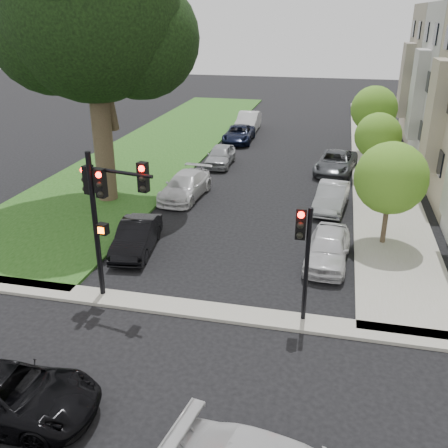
% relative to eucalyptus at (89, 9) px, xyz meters
% --- Properties ---
extents(ground, '(140.00, 140.00, 0.00)m').
position_rel_eucalyptus_xyz_m(ground, '(7.94, -11.41, -9.52)').
color(ground, black).
rests_on(ground, ground).
extents(grass_strip, '(8.00, 44.00, 0.12)m').
position_rel_eucalyptus_xyz_m(grass_strip, '(-1.06, 12.59, -9.46)').
color(grass_strip, '#194410').
rests_on(grass_strip, ground).
extents(sidewalk_right, '(3.50, 44.00, 0.12)m').
position_rel_eucalyptus_xyz_m(sidewalk_right, '(14.69, 12.59, -9.46)').
color(sidewalk_right, '#9D9A88').
rests_on(sidewalk_right, ground).
extents(sidewalk_cross, '(60.00, 1.00, 0.12)m').
position_rel_eucalyptus_xyz_m(sidewalk_cross, '(7.94, -9.41, -9.46)').
color(sidewalk_cross, '#9D9A88').
rests_on(sidewalk_cross, ground).
extents(eucalyptus, '(9.84, 8.93, 13.94)m').
position_rel_eucalyptus_xyz_m(eucalyptus, '(0.00, 0.00, 0.00)').
color(eucalyptus, '#393225').
rests_on(eucalyptus, ground).
extents(small_tree_a, '(3.03, 3.03, 4.55)m').
position_rel_eucalyptus_xyz_m(small_tree_a, '(14.14, -2.47, -6.50)').
color(small_tree_a, '#393225').
rests_on(small_tree_a, ground).
extents(small_tree_b, '(2.71, 2.71, 4.07)m').
position_rel_eucalyptus_xyz_m(small_tree_b, '(14.14, 6.81, -6.82)').
color(small_tree_b, '#393225').
rests_on(small_tree_b, ground).
extents(small_tree_c, '(3.19, 3.19, 4.78)m').
position_rel_eucalyptus_xyz_m(small_tree_c, '(14.14, 13.12, -6.34)').
color(small_tree_c, '#393225').
rests_on(small_tree_c, ground).
extents(traffic_signal_main, '(2.59, 0.69, 5.29)m').
position_rel_eucalyptus_xyz_m(traffic_signal_main, '(4.56, -9.18, -5.88)').
color(traffic_signal_main, black).
rests_on(traffic_signal_main, ground).
extents(traffic_signal_secondary, '(0.50, 0.40, 4.00)m').
position_rel_eucalyptus_xyz_m(traffic_signal_secondary, '(11.11, -9.22, -6.74)').
color(traffic_signal_secondary, black).
rests_on(traffic_signal_secondary, ground).
extents(car_cross_near, '(4.76, 2.32, 1.30)m').
position_rel_eucalyptus_xyz_m(car_cross_near, '(4.39, -15.04, -8.87)').
color(car_cross_near, black).
rests_on(car_cross_near, ground).
extents(car_parked_0, '(1.90, 4.15, 1.38)m').
position_rel_eucalyptus_xyz_m(car_parked_0, '(11.85, -4.83, -8.83)').
color(car_parked_0, silver).
rests_on(car_parked_0, ground).
extents(car_parked_1, '(1.84, 4.19, 1.34)m').
position_rel_eucalyptus_xyz_m(car_parked_1, '(11.81, 1.35, -8.85)').
color(car_parked_1, '#999BA0').
rests_on(car_parked_1, ground).
extents(car_parked_2, '(2.90, 5.07, 1.33)m').
position_rel_eucalyptus_xyz_m(car_parked_2, '(11.87, 7.95, -8.86)').
color(car_parked_2, '#3F4247').
rests_on(car_parked_2, ground).
extents(car_parked_5, '(1.91, 4.14, 1.31)m').
position_rel_eucalyptus_xyz_m(car_parked_5, '(3.95, -5.50, -8.87)').
color(car_parked_5, black).
rests_on(car_parked_5, ground).
extents(car_parked_6, '(2.19, 4.76, 1.35)m').
position_rel_eucalyptus_xyz_m(car_parked_6, '(4.00, 1.35, -8.85)').
color(car_parked_6, silver).
rests_on(car_parked_6, ground).
extents(car_parked_7, '(1.66, 3.93, 1.33)m').
position_rel_eucalyptus_xyz_m(car_parked_7, '(4.40, 7.91, -8.86)').
color(car_parked_7, '#999BA0').
rests_on(car_parked_7, ground).
extents(car_parked_8, '(2.27, 4.64, 1.27)m').
position_rel_eucalyptus_xyz_m(car_parked_8, '(4.32, 14.50, -8.89)').
color(car_parked_8, black).
rests_on(car_parked_8, ground).
extents(car_parked_9, '(1.80, 4.85, 1.58)m').
position_rel_eucalyptus_xyz_m(car_parked_9, '(4.30, 18.59, -8.73)').
color(car_parked_9, silver).
rests_on(car_parked_9, ground).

